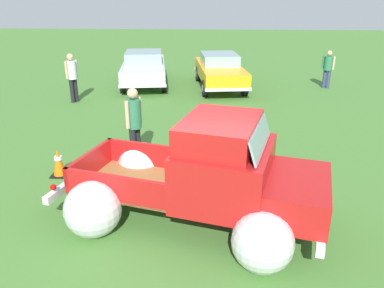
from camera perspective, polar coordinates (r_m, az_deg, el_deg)
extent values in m
plane|color=#477A33|center=(6.92, -0.61, -11.01)|extent=(80.00, 80.00, 0.00)
cylinder|color=black|center=(7.22, 12.70, -6.61)|extent=(0.79, 0.41, 0.76)
cylinder|color=silver|center=(7.22, 12.70, -6.61)|extent=(0.39, 0.31, 0.34)
cylinder|color=black|center=(5.74, 10.70, -14.54)|extent=(0.79, 0.41, 0.76)
cylinder|color=silver|center=(5.74, 10.70, -14.54)|extent=(0.39, 0.31, 0.34)
cylinder|color=black|center=(7.90, -7.89, -3.68)|extent=(0.79, 0.41, 0.76)
cylinder|color=silver|center=(7.90, -7.89, -3.68)|extent=(0.39, 0.31, 0.34)
cylinder|color=black|center=(6.58, -14.53, -9.78)|extent=(0.79, 0.41, 0.76)
cylinder|color=silver|center=(6.58, -14.53, -9.78)|extent=(0.39, 0.31, 0.34)
sphere|color=silver|center=(7.92, -7.75, -3.14)|extent=(1.17, 1.17, 0.96)
sphere|color=silver|center=(6.52, -14.81, -9.54)|extent=(1.17, 1.17, 0.96)
cube|color=olive|center=(6.98, -8.08, -5.85)|extent=(2.38, 2.02, 0.04)
cube|color=red|center=(7.47, -5.74, -1.84)|extent=(2.00, 0.61, 0.50)
cube|color=red|center=(6.30, -11.08, -6.86)|extent=(2.00, 0.61, 0.50)
cube|color=red|center=(6.53, -0.35, -5.37)|extent=(0.47, 1.51, 0.50)
cube|color=red|center=(7.34, -15.12, -2.99)|extent=(0.47, 1.51, 0.50)
cube|color=red|center=(6.28, 4.99, -4.32)|extent=(1.84, 2.02, 0.95)
cube|color=red|center=(6.03, 4.28, 1.80)|extent=(1.51, 1.78, 0.45)
cube|color=#8CADB7|center=(5.92, 10.33, 0.93)|extent=(0.52, 1.45, 0.38)
cube|color=red|center=(6.25, 14.40, -7.17)|extent=(1.63, 1.89, 0.55)
sphere|color=silver|center=(7.23, 12.75, -6.22)|extent=(1.13, 1.13, 0.92)
sphere|color=silver|center=(5.70, 10.69, -14.38)|extent=(1.13, 1.13, 0.92)
cube|color=silver|center=(7.63, -16.83, -4.78)|extent=(0.63, 1.94, 0.14)
cube|color=silver|center=(6.42, 18.99, -10.35)|extent=(0.63, 1.94, 0.14)
sphere|color=red|center=(8.13, -13.64, -1.38)|extent=(0.13, 0.13, 0.11)
sphere|color=red|center=(6.97, -20.34, -6.18)|extent=(0.13, 0.13, 0.11)
cylinder|color=black|center=(15.68, -4.30, 9.07)|extent=(0.29, 0.68, 0.66)
cylinder|color=silver|center=(15.68, -4.30, 9.07)|extent=(0.25, 0.32, 0.30)
cylinder|color=black|center=(15.75, -10.49, 8.83)|extent=(0.29, 0.68, 0.66)
cylinder|color=silver|center=(15.75, -10.49, 8.83)|extent=(0.25, 0.32, 0.30)
cylinder|color=black|center=(18.63, -4.46, 11.07)|extent=(0.29, 0.68, 0.66)
cylinder|color=silver|center=(18.63, -4.46, 11.07)|extent=(0.25, 0.32, 0.30)
cylinder|color=black|center=(18.69, -9.72, 10.87)|extent=(0.29, 0.68, 0.66)
cylinder|color=silver|center=(18.69, -9.72, 10.87)|extent=(0.25, 0.32, 0.30)
cube|color=silver|center=(17.09, -7.30, 11.29)|extent=(2.46, 4.90, 0.55)
cube|color=#8CADB7|center=(17.20, -7.36, 13.04)|extent=(1.83, 2.18, 0.45)
cube|color=silver|center=(19.41, -7.04, 11.77)|extent=(1.86, 0.37, 0.12)
cube|color=silver|center=(14.88, -7.53, 8.73)|extent=(1.86, 0.37, 0.12)
cylinder|color=black|center=(15.17, 8.00, 8.49)|extent=(0.29, 0.68, 0.66)
cylinder|color=silver|center=(15.17, 8.00, 8.49)|extent=(0.25, 0.32, 0.30)
cylinder|color=black|center=(14.92, 1.99, 8.46)|extent=(0.29, 0.68, 0.66)
cylinder|color=silver|center=(14.92, 1.99, 8.46)|extent=(0.25, 0.32, 0.30)
cylinder|color=black|center=(17.97, 6.04, 10.63)|extent=(0.29, 0.68, 0.66)
cylinder|color=silver|center=(17.97, 6.04, 10.63)|extent=(0.25, 0.32, 0.30)
cylinder|color=black|center=(17.76, 0.93, 10.61)|extent=(0.29, 0.68, 0.66)
cylinder|color=silver|center=(17.76, 0.93, 10.61)|extent=(0.25, 0.32, 0.30)
cube|color=#F2A819|center=(16.36, 4.23, 10.94)|extent=(2.30, 4.75, 0.55)
cube|color=#8CADB7|center=(16.45, 4.19, 12.77)|extent=(1.71, 2.10, 0.45)
cube|color=silver|center=(18.58, 3.18, 11.46)|extent=(1.76, 0.34, 0.12)
cube|color=silver|center=(14.25, 5.54, 8.24)|extent=(1.76, 0.34, 0.12)
cylinder|color=black|center=(14.81, -17.24, 7.83)|extent=(0.21, 0.21, 0.87)
cylinder|color=black|center=(14.71, -17.76, 7.68)|extent=(0.21, 0.21, 0.87)
cylinder|color=silver|center=(14.61, -17.84, 10.65)|extent=(0.47, 0.47, 0.65)
cylinder|color=silver|center=(14.73, -17.17, 10.94)|extent=(0.12, 0.12, 0.62)
cylinder|color=#DBAD84|center=(14.48, -18.55, 10.60)|extent=(0.12, 0.12, 0.62)
sphere|color=#DBAD84|center=(14.53, -18.06, 12.48)|extent=(0.33, 0.33, 0.24)
cylinder|color=navy|center=(17.36, 19.47, 9.33)|extent=(0.21, 0.21, 0.77)
cylinder|color=navy|center=(17.31, 20.00, 9.22)|extent=(0.21, 0.21, 0.77)
cylinder|color=#2D724C|center=(17.22, 20.02, 11.46)|extent=(0.47, 0.47, 0.58)
cylinder|color=#2D724C|center=(17.28, 19.33, 11.67)|extent=(0.13, 0.13, 0.55)
cylinder|color=#DBAD84|center=(17.15, 20.73, 11.42)|extent=(0.13, 0.13, 0.55)
sphere|color=#DBAD84|center=(17.16, 20.20, 12.84)|extent=(0.29, 0.29, 0.21)
cylinder|color=black|center=(9.00, -8.24, -0.03)|extent=(0.20, 0.20, 0.88)
cylinder|color=black|center=(8.88, -8.93, -0.38)|extent=(0.20, 0.20, 0.88)
cylinder|color=#2D724C|center=(8.69, -8.86, 4.54)|extent=(0.46, 0.46, 0.66)
cylinder|color=#DBAD84|center=(8.84, -7.97, 5.12)|extent=(0.12, 0.12, 0.63)
cylinder|color=#DBAD84|center=(8.52, -9.82, 4.37)|extent=(0.12, 0.12, 0.63)
sphere|color=#DBAD84|center=(8.56, -9.05, 7.62)|extent=(0.32, 0.32, 0.24)
cube|color=black|center=(8.88, -19.36, -4.42)|extent=(0.36, 0.36, 0.03)
cone|color=orange|center=(8.76, -19.61, -2.56)|extent=(0.28, 0.28, 0.60)
cylinder|color=white|center=(8.72, -19.68, -2.02)|extent=(0.17, 0.17, 0.08)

